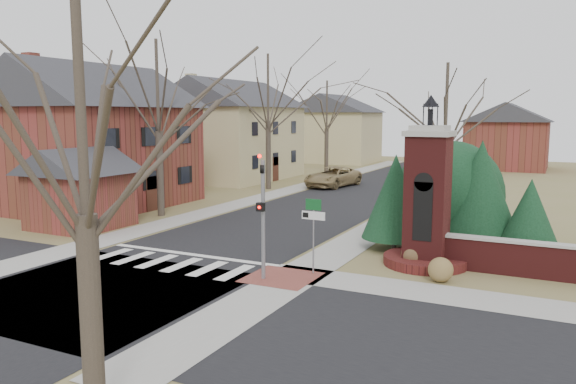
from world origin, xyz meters
The scene contains 30 objects.
ground centered at (0.00, 0.00, 0.00)m, with size 120.00×120.00×0.00m, color olive.
main_street centered at (0.00, 22.00, 0.01)m, with size 8.00×70.00×0.01m, color black.
cross_street centered at (0.00, -3.00, 0.01)m, with size 120.00×8.00×0.01m, color black.
crosswalk_zone centered at (0.00, 0.80, 0.01)m, with size 8.00×2.20×0.02m, color silver.
stop_bar centered at (0.00, 2.30, 0.01)m, with size 8.00×0.35×0.02m, color silver.
sidewalk_right_main centered at (5.20, 22.00, 0.01)m, with size 2.00×60.00×0.02m, color gray.
sidewalk_left centered at (-5.20, 22.00, 0.01)m, with size 2.00×60.00×0.02m, color gray.
curb_apron centered at (4.80, 1.00, 0.01)m, with size 2.40×2.40×0.02m, color brown.
traffic_signal_pole centered at (4.30, 0.57, 2.59)m, with size 0.28×0.41×4.50m.
sign_post centered at (5.59, 1.99, 1.95)m, with size 0.90×0.07×2.75m.
brick_gate_monument centered at (9.00, 4.99, 2.17)m, with size 3.20×3.20×6.47m.
brick_garden_wall centered at (13.50, 5.00, 0.66)m, with size 7.50×0.50×1.30m.
house_brick_left centered at (-13.01, 9.99, 4.66)m, with size 9.80×11.80×9.42m.
house_stucco_left centered at (-13.50, 27.00, 4.59)m, with size 9.80×12.80×9.28m.
garage_left centered at (-8.52, 4.49, 2.24)m, with size 4.80×4.80×4.29m.
house_distant_left centered at (-12.01, 48.00, 4.25)m, with size 10.80×8.80×8.53m.
house_distant_right centered at (7.99, 47.99, 3.65)m, with size 8.80×8.80×7.30m.
evergreen_near centered at (7.20, 7.00, 2.30)m, with size 2.80×2.80×4.10m.
evergreen_mid centered at (10.50, 8.20, 2.60)m, with size 3.40×3.40×4.70m.
evergreen_far centered at (12.50, 7.20, 1.90)m, with size 2.40×2.40×3.30m.
evergreen_mass centered at (9.00, 9.50, 2.40)m, with size 4.80×4.80×4.80m, color black.
bare_tree_0 centered at (-7.00, 9.00, 7.70)m, with size 8.05×8.05×11.15m.
bare_tree_1 centered at (-7.00, 22.00, 8.03)m, with size 8.40×8.40×11.64m.
bare_tree_2 centered at (-7.50, 35.00, 7.03)m, with size 7.35×7.35×10.19m.
bare_tree_3 centered at (7.50, 16.00, 6.69)m, with size 7.00×7.00×9.70m.
bare_tree_4 centered at (6.00, -9.00, 6.35)m, with size 6.65×6.65×9.21m.
pickup_truck centered at (-3.05, 25.57, 0.80)m, with size 2.65×5.74×1.60m, color #957E51.
distant_car centered at (3.40, 43.42, 0.80)m, with size 1.70×4.87×1.60m, color #3A3C42.
dry_shrub_left centered at (8.60, 4.60, 0.45)m, with size 0.91×0.91×0.91m, color brown.
dry_shrub_right centered at (9.96, 3.00, 0.43)m, with size 0.87×0.87×0.87m, color brown.
Camera 1 is at (13.56, -16.20, 5.74)m, focal length 35.00 mm.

